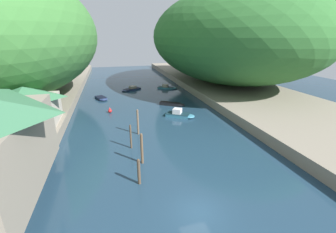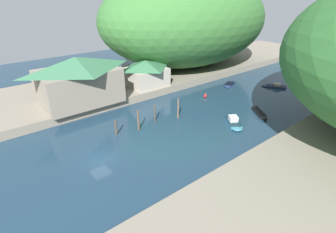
# 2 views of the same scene
# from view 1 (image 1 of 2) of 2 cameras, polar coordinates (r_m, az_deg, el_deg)

# --- Properties ---
(water_surface) EXTENTS (130.00, 130.00, 0.00)m
(water_surface) POSITION_cam_1_polar(r_m,az_deg,el_deg) (45.79, -6.43, 2.57)
(water_surface) COLOR #1E384C
(water_surface) RESTS_ON ground
(left_bank) EXTENTS (22.00, 120.00, 1.57)m
(left_bank) POSITION_cam_1_polar(r_m,az_deg,el_deg) (48.68, -35.85, 0.85)
(left_bank) COLOR gray
(left_bank) RESTS_ON ground
(right_bank) EXTENTS (22.00, 120.00, 1.57)m
(right_bank) POSITION_cam_1_polar(r_m,az_deg,el_deg) (54.32, 19.72, 5.14)
(right_bank) COLOR gray
(right_bank) RESTS_ON ground
(hillside_left) EXTENTS (35.03, 49.04, 24.02)m
(hillside_left) POSITION_cam_1_polar(r_m,az_deg,el_deg) (55.63, -36.55, 16.25)
(hillside_left) COLOR #387033
(hillside_left) RESTS_ON left_bank
(hillside_right) EXTENTS (39.44, 55.22, 23.21)m
(hillside_right) POSITION_cam_1_polar(r_m,az_deg,el_deg) (63.49, 15.76, 18.85)
(hillside_right) COLOR #2D662D
(hillside_right) RESTS_ON right_bank
(boathouse_shed) EXTENTS (7.77, 8.84, 5.56)m
(boathouse_shed) POSITION_cam_1_polar(r_m,az_deg,el_deg) (36.24, -32.29, 2.26)
(boathouse_shed) COLOR #B2A899
(boathouse_shed) RESTS_ON left_bank
(boat_small_dinghy) EXTENTS (5.46, 3.89, 1.12)m
(boat_small_dinghy) POSITION_cam_1_polar(r_m,az_deg,el_deg) (61.21, -0.15, 7.42)
(boat_small_dinghy) COLOR teal
(boat_small_dinghy) RESTS_ON water_surface
(boat_near_quay) EXTENTS (5.29, 4.41, 1.45)m
(boat_near_quay) POSITION_cam_1_polar(r_m,az_deg,el_deg) (39.54, 3.19, 0.53)
(boat_near_quay) COLOR teal
(boat_near_quay) RESTS_ON water_surface
(boat_cabin_cruiser) EXTENTS (5.63, 4.56, 0.99)m
(boat_cabin_cruiser) POSITION_cam_1_polar(r_m,az_deg,el_deg) (60.17, -9.44, 6.90)
(boat_cabin_cruiser) COLOR navy
(boat_cabin_cruiser) RESTS_ON water_surface
(boat_moored_right) EXTENTS (5.02, 3.88, 0.64)m
(boat_moored_right) POSITION_cam_1_polar(r_m,az_deg,el_deg) (45.97, 1.26, 3.17)
(boat_moored_right) COLOR black
(boat_moored_right) RESTS_ON water_surface
(boat_far_upstream) EXTENTS (3.08, 4.28, 0.53)m
(boat_far_upstream) POSITION_cam_1_polar(r_m,az_deg,el_deg) (52.54, -16.48, 4.42)
(boat_far_upstream) COLOR navy
(boat_far_upstream) RESTS_ON water_surface
(mooring_post_nearest) EXTENTS (0.30, 0.30, 2.72)m
(mooring_post_nearest) POSITION_cam_1_polar(r_m,az_deg,el_deg) (22.05, -7.42, -13.67)
(mooring_post_nearest) COLOR #4C3D2D
(mooring_post_nearest) RESTS_ON water_surface
(mooring_post_second) EXTENTS (0.29, 0.29, 3.64)m
(mooring_post_second) POSITION_cam_1_polar(r_m,az_deg,el_deg) (25.03, -6.67, -8.06)
(mooring_post_second) COLOR brown
(mooring_post_second) RESTS_ON water_surface
(mooring_post_middle) EXTENTS (0.24, 0.24, 3.22)m
(mooring_post_middle) POSITION_cam_1_polar(r_m,az_deg,el_deg) (28.54, -9.45, -5.03)
(mooring_post_middle) COLOR #4C3D2D
(mooring_post_middle) RESTS_ON water_surface
(mooring_post_fourth) EXTENTS (0.28, 0.28, 3.76)m
(mooring_post_fourth) POSITION_cam_1_polar(r_m,az_deg,el_deg) (32.33, -7.66, -1.37)
(mooring_post_fourth) COLOR brown
(mooring_post_fourth) RESTS_ON water_surface
(channel_buoy_near) EXTENTS (0.69, 0.69, 1.04)m
(channel_buoy_near) POSITION_cam_1_polar(r_m,az_deg,el_deg) (43.00, -14.53, 1.47)
(channel_buoy_near) COLOR red
(channel_buoy_near) RESTS_ON water_surface
(person_on_quay) EXTENTS (0.33, 0.43, 1.69)m
(person_on_quay) POSITION_cam_1_polar(r_m,az_deg,el_deg) (26.28, -32.07, -8.04)
(person_on_quay) COLOR #282D3D
(person_on_quay) RESTS_ON left_bank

